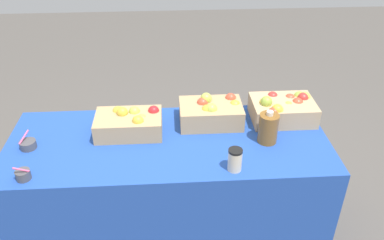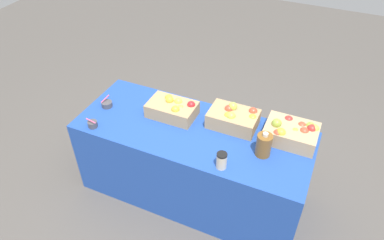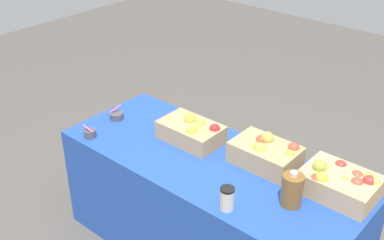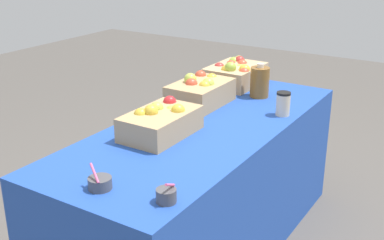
# 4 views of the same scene
# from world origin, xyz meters

# --- Properties ---
(table) EXTENTS (1.90, 0.76, 0.74)m
(table) POSITION_xyz_m (0.00, 0.00, 0.37)
(table) COLOR #234CAD
(table) RESTS_ON ground_plane
(apple_crate_left) EXTENTS (0.39, 0.28, 0.18)m
(apple_crate_left) POSITION_xyz_m (0.73, 0.20, 0.82)
(apple_crate_left) COLOR tan
(apple_crate_left) RESTS_ON table
(apple_crate_middle) EXTENTS (0.39, 0.26, 0.18)m
(apple_crate_middle) POSITION_xyz_m (0.28, 0.18, 0.81)
(apple_crate_middle) COLOR tan
(apple_crate_middle) RESTS_ON table
(apple_crate_right) EXTENTS (0.40, 0.25, 0.16)m
(apple_crate_right) POSITION_xyz_m (-0.23, 0.10, 0.81)
(apple_crate_right) COLOR tan
(apple_crate_right) RESTS_ON table
(sample_bowl_near) EXTENTS (0.08, 0.08, 0.10)m
(sample_bowl_near) POSITION_xyz_m (-0.75, -0.30, 0.77)
(sample_bowl_near) COLOR #4C4C51
(sample_bowl_near) RESTS_ON table
(sample_bowl_mid) EXTENTS (0.09, 0.10, 0.10)m
(sample_bowl_mid) POSITION_xyz_m (-0.80, -0.02, 0.76)
(sample_bowl_mid) COLOR #4C4C51
(sample_bowl_mid) RESTS_ON table
(cider_jug) EXTENTS (0.11, 0.11, 0.20)m
(cider_jug) POSITION_xyz_m (0.58, -0.04, 0.83)
(cider_jug) COLOR brown
(cider_jug) RESTS_ON table
(coffee_cup) EXTENTS (0.08, 0.08, 0.13)m
(coffee_cup) POSITION_xyz_m (0.35, -0.29, 0.80)
(coffee_cup) COLOR beige
(coffee_cup) RESTS_ON table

